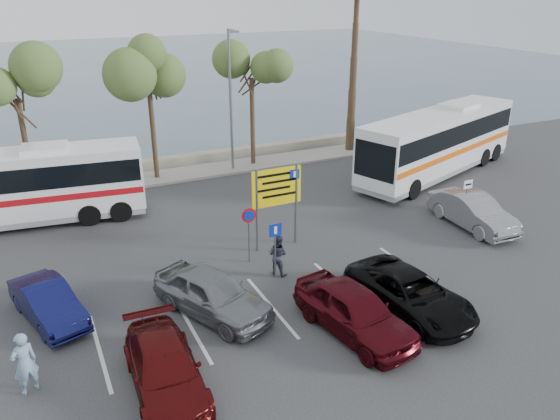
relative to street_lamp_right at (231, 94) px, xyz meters
name	(u,v)px	position (x,y,z in m)	size (l,w,h in m)	color
ground	(289,286)	(-3.00, -13.52, -4.60)	(120.00, 120.00, 0.00)	#333335
kerb_strip	(183,174)	(-3.00, 0.48, -4.52)	(44.00, 2.40, 0.15)	gray
seawall	(173,161)	(-3.00, 2.48, -4.30)	(48.00, 0.80, 0.60)	gray
sea	(82,71)	(-3.00, 46.48, -4.59)	(140.00, 140.00, 0.00)	#45596F
tree_left	(14,82)	(-11.00, 0.48, 1.41)	(3.20, 3.20, 7.20)	#382619
tree_mid	(147,60)	(-4.50, 0.48, 2.06)	(3.20, 3.20, 8.00)	#382619
tree_right	(251,63)	(1.50, 0.48, 1.57)	(3.20, 3.20, 7.40)	#382619
street_lamp_right	(231,94)	(0.00, 0.00, 0.00)	(0.45, 1.15, 8.01)	slate
direction_sign	(277,193)	(-2.00, -10.32, -2.17)	(2.20, 0.12, 3.60)	slate
sign_no_stop	(249,226)	(-3.60, -11.13, -3.02)	(0.60, 0.08, 2.35)	slate
sign_parking	(275,243)	(-3.20, -12.73, -3.13)	(0.50, 0.07, 2.25)	slate
sign_taxi	(466,196)	(6.80, -12.03, -3.18)	(0.50, 0.07, 2.20)	slate
lane_markings	(273,306)	(-4.14, -14.52, -4.60)	(12.02, 4.20, 0.01)	silver
coach_bus_left	(10,191)	(-12.02, -3.02, -2.90)	(12.00, 3.94, 3.67)	white
coach_bus_right	(438,144)	(10.54, -5.72, -2.78)	(12.78, 6.71, 3.93)	white
car_silver_a	(212,293)	(-6.17, -14.03, -3.82)	(1.84, 4.58, 1.56)	slate
car_blue	(48,303)	(-11.20, -12.02, -3.95)	(1.36, 3.91, 1.29)	#0E1143
car_maroon	(165,369)	(-8.57, -17.02, -3.95)	(1.83, 4.49, 1.30)	#4B0C0C
car_red	(355,311)	(-2.43, -17.02, -3.81)	(1.87, 4.64, 1.58)	#450910
suv_black	(410,293)	(-0.03, -16.77, -3.91)	(2.27, 4.93, 1.37)	black
car_silver_b	(473,211)	(7.00, -12.36, -3.83)	(1.62, 4.64, 1.53)	gray
pedestrian_near	(25,363)	(-12.00, -15.52, -3.65)	(0.69, 0.45, 1.90)	#7C98B4
pedestrian_far	(278,255)	(-3.00, -12.52, -3.77)	(0.80, 0.62, 1.65)	#2E3146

